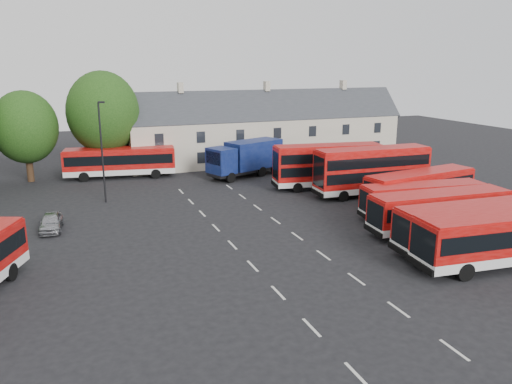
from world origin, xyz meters
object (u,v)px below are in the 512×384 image
at_px(silver_car, 51,222).
at_px(lamppost, 102,150).
at_px(bus_row_a, 508,234).
at_px(bus_dd_south, 372,168).
at_px(box_truck, 246,157).

distance_m(silver_car, lamppost, 9.08).
bearing_deg(lamppost, bus_row_a, -47.66).
height_order(bus_dd_south, lamppost, lamppost).
xyz_separation_m(box_truck, silver_car, (-20.11, -12.18, -1.54)).
distance_m(bus_dd_south, box_truck, 14.62).
relative_size(box_truck, lamppost, 1.03).
relative_size(bus_row_a, silver_car, 3.19).
xyz_separation_m(bus_row_a, lamppost, (-21.98, 24.12, 2.79)).
height_order(bus_row_a, silver_car, bus_row_a).
xyz_separation_m(bus_dd_south, lamppost, (-23.92, 6.49, 2.24)).
bearing_deg(box_truck, lamppost, 178.46).
xyz_separation_m(bus_row_a, box_truck, (-6.39, 29.64, 0.14)).
bearing_deg(silver_car, lamppost, 60.79).
bearing_deg(silver_car, box_truck, 36.16).
bearing_deg(bus_dd_south, silver_car, -177.05).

